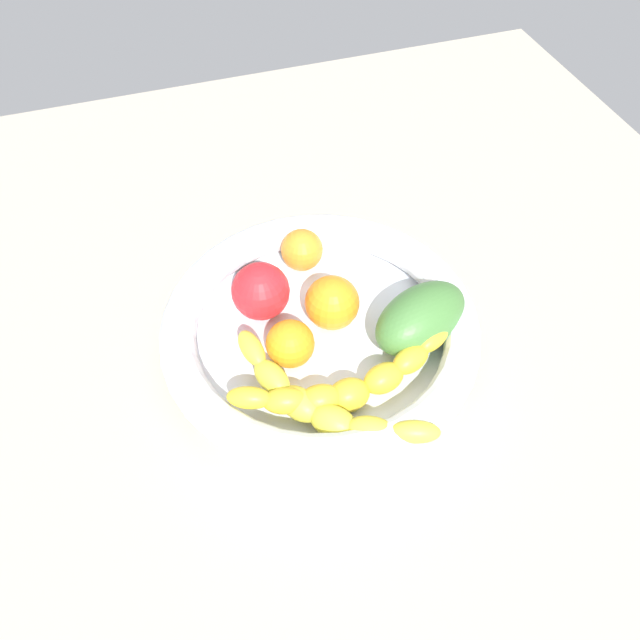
{
  "coord_description": "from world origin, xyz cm",
  "views": [
    {
      "loc": [
        13.4,
        40.64,
        59.93
      ],
      "look_at": [
        0.0,
        0.0,
        7.96
      ],
      "focal_mm": 35.33,
      "sensor_mm": 36.0,
      "label": 1
    }
  ],
  "objects": [
    {
      "name": "kitchen_counter",
      "position": [
        0.0,
        0.0,
        1.5
      ],
      "size": [
        120.0,
        120.0,
        3.0
      ],
      "primitive_type": "cube",
      "color": "#ACA391",
      "rests_on": "ground"
    },
    {
      "name": "fruit_bowl",
      "position": [
        0.0,
        0.0,
        6.03
      ],
      "size": [
        34.56,
        34.56,
        5.85
      ],
      "color": "silver",
      "rests_on": "kitchen_counter"
    },
    {
      "name": "banana_draped_left",
      "position": [
        -0.44,
        8.34,
        7.45
      ],
      "size": [
        24.95,
        6.75,
        4.49
      ],
      "color": "yellow",
      "rests_on": "fruit_bowl"
    },
    {
      "name": "banana_draped_right",
      "position": [
        3.15,
        9.72,
        7.48
      ],
      "size": [
        16.18,
        18.62,
        3.98
      ],
      "color": "yellow",
      "rests_on": "fruit_bowl"
    },
    {
      "name": "orange_front",
      "position": [
        -2.02,
        -1.89,
        8.0
      ],
      "size": [
        6.07,
        6.07,
        6.07
      ],
      "primitive_type": "sphere",
      "color": "orange",
      "rests_on": "fruit_bowl"
    },
    {
      "name": "orange_mid_left",
      "position": [
        -1.46,
        -11.33,
        7.48
      ],
      "size": [
        5.04,
        5.04,
        5.04
      ],
      "primitive_type": "sphere",
      "color": "orange",
      "rests_on": "fruit_bowl"
    },
    {
      "name": "orange_mid_right",
      "position": [
        3.87,
        1.75,
        7.55
      ],
      "size": [
        5.18,
        5.18,
        5.18
      ],
      "primitive_type": "sphere",
      "color": "orange",
      "rests_on": "fruit_bowl"
    },
    {
      "name": "mango_green",
      "position": [
        -10.25,
        3.3,
        8.19
      ],
      "size": [
        13.38,
        10.74,
        6.47
      ],
      "primitive_type": "ellipsoid",
      "rotation": [
        0.0,
        0.0,
        3.52
      ],
      "color": "#457B39",
      "rests_on": "fruit_bowl"
    },
    {
      "name": "tomato_red",
      "position": [
        5.02,
        -5.77,
        8.22
      ],
      "size": [
        6.53,
        6.53,
        6.53
      ],
      "primitive_type": "sphere",
      "color": "red",
      "rests_on": "fruit_bowl"
    }
  ]
}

